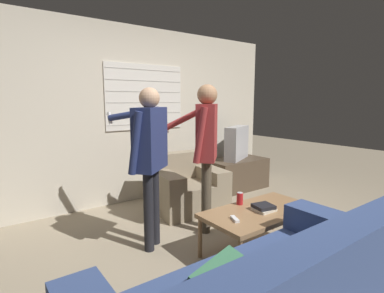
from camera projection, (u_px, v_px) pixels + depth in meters
ground_plane at (221, 253)px, 2.95m from camera, size 16.00×16.00×0.00m
wall_back at (130, 115)px, 4.38m from camera, size 5.20×0.08×2.55m
armchair_beige at (187, 187)px, 4.14m from camera, size 1.00×0.88×0.76m
coffee_table at (260, 214)px, 2.92m from camera, size 1.15×0.61×0.43m
tv_stand at (236, 174)px, 5.11m from camera, size 1.03×0.58×0.51m
tv at (237, 143)px, 5.03m from camera, size 0.70×0.49×0.55m
person_left_standing at (149, 148)px, 2.94m from camera, size 0.53×0.85×1.62m
person_right_standing at (206, 139)px, 3.34m from camera, size 0.50×0.80×1.67m
book_stack at (264, 208)px, 2.90m from camera, size 0.21×0.20×0.06m
soda_can at (240, 198)px, 3.07m from camera, size 0.07×0.07×0.13m
spare_remote at (235, 219)px, 2.67m from camera, size 0.09×0.14×0.02m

